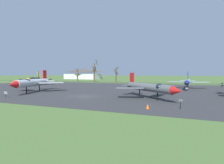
{
  "coord_description": "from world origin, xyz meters",
  "views": [
    {
      "loc": [
        15.59,
        -26.31,
        3.96
      ],
      "look_at": [
        0.2,
        13.08,
        1.9
      ],
      "focal_mm": 28.29,
      "sensor_mm": 36.0,
      "label": 1
    }
  ],
  "objects_px": {
    "info_placard_front_left": "(187,89)",
    "jet_fighter_rear_left": "(32,82)",
    "info_placard_rear_left": "(6,94)",
    "info_placard_front_right": "(180,103)",
    "visitor_building": "(83,74)",
    "jet_fighter_front_right": "(149,87)",
    "info_placard_rear_center": "(27,85)",
    "jet_fighter_front_left": "(187,82)",
    "traffic_cone": "(148,107)",
    "jet_fighter_rear_center": "(34,79)"
  },
  "relations": [
    {
      "from": "jet_fighter_front_left",
      "to": "jet_fighter_front_right",
      "type": "bearing_deg",
      "value": -106.2
    },
    {
      "from": "info_placard_rear_left",
      "to": "info_placard_rear_center",
      "type": "bearing_deg",
      "value": 129.68
    },
    {
      "from": "jet_fighter_front_right",
      "to": "traffic_cone",
      "type": "distance_m",
      "value": 8.26
    },
    {
      "from": "info_placard_front_right",
      "to": "visitor_building",
      "type": "relative_size",
      "value": 0.04
    },
    {
      "from": "info_placard_front_left",
      "to": "info_placard_rear_center",
      "type": "xyz_separation_m",
      "value": [
        -43.12,
        -2.83,
        0.16
      ]
    },
    {
      "from": "jet_fighter_front_right",
      "to": "info_placard_front_right",
      "type": "xyz_separation_m",
      "value": [
        4.53,
        -6.87,
        -1.16
      ]
    },
    {
      "from": "info_placard_rear_center",
      "to": "jet_fighter_rear_left",
      "type": "relative_size",
      "value": 0.07
    },
    {
      "from": "jet_fighter_front_right",
      "to": "info_placard_rear_center",
      "type": "height_order",
      "value": "jet_fighter_front_right"
    },
    {
      "from": "visitor_building",
      "to": "traffic_cone",
      "type": "xyz_separation_m",
      "value": [
        61.08,
        -89.16,
        -3.35
      ]
    },
    {
      "from": "info_placard_front_right",
      "to": "info_placard_rear_center",
      "type": "height_order",
      "value": "info_placard_rear_center"
    },
    {
      "from": "jet_fighter_rear_center",
      "to": "jet_fighter_rear_left",
      "type": "bearing_deg",
      "value": -45.27
    },
    {
      "from": "info_placard_front_left",
      "to": "jet_fighter_rear_left",
      "type": "bearing_deg",
      "value": -155.78
    },
    {
      "from": "info_placard_rear_center",
      "to": "visitor_building",
      "type": "xyz_separation_m",
      "value": [
        -22.57,
        69.89,
        2.94
      ]
    },
    {
      "from": "jet_fighter_rear_center",
      "to": "info_placard_front_left",
      "type": "bearing_deg",
      "value": -4.47
    },
    {
      "from": "jet_fighter_rear_left",
      "to": "visitor_building",
      "type": "bearing_deg",
      "value": 113.89
    },
    {
      "from": "jet_fighter_rear_left",
      "to": "jet_fighter_rear_center",
      "type": "bearing_deg",
      "value": 134.73
    },
    {
      "from": "info_placard_rear_left",
      "to": "info_placard_front_right",
      "type": "bearing_deg",
      "value": 0.62
    },
    {
      "from": "jet_fighter_front_left",
      "to": "info_placard_front_left",
      "type": "bearing_deg",
      "value": -92.71
    },
    {
      "from": "info_placard_rear_center",
      "to": "visitor_building",
      "type": "distance_m",
      "value": 73.51
    },
    {
      "from": "info_placard_rear_left",
      "to": "traffic_cone",
      "type": "xyz_separation_m",
      "value": [
        23.25,
        -0.88,
        -0.35
      ]
    },
    {
      "from": "jet_fighter_front_right",
      "to": "jet_fighter_rear_center",
      "type": "relative_size",
      "value": 0.8
    },
    {
      "from": "info_placard_front_left",
      "to": "traffic_cone",
      "type": "relative_size",
      "value": 1.49
    },
    {
      "from": "info_placard_front_left",
      "to": "info_placard_front_right",
      "type": "distance_m",
      "value": 20.97
    },
    {
      "from": "info_placard_front_left",
      "to": "visitor_building",
      "type": "distance_m",
      "value": 93.93
    },
    {
      "from": "info_placard_front_right",
      "to": "jet_fighter_rear_left",
      "type": "xyz_separation_m",
      "value": [
        -28.78,
        7.43,
        1.43
      ]
    },
    {
      "from": "jet_fighter_rear_center",
      "to": "info_placard_rear_left",
      "type": "relative_size",
      "value": 13.27
    },
    {
      "from": "jet_fighter_front_right",
      "to": "info_placard_rear_left",
      "type": "relative_size",
      "value": 10.61
    },
    {
      "from": "info_placard_rear_left",
      "to": "visitor_building",
      "type": "distance_m",
      "value": 96.09
    },
    {
      "from": "jet_fighter_front_left",
      "to": "info_placard_rear_left",
      "type": "height_order",
      "value": "jet_fighter_front_left"
    },
    {
      "from": "info_placard_front_left",
      "to": "info_placard_rear_center",
      "type": "bearing_deg",
      "value": -176.25
    },
    {
      "from": "info_placard_rear_center",
      "to": "jet_fighter_rear_left",
      "type": "xyz_separation_m",
      "value": [
        13.11,
        -10.67,
        1.39
      ]
    },
    {
      "from": "info_placard_front_right",
      "to": "jet_fighter_rear_center",
      "type": "bearing_deg",
      "value": 151.75
    },
    {
      "from": "info_placard_front_left",
      "to": "jet_fighter_rear_left",
      "type": "distance_m",
      "value": 32.94
    },
    {
      "from": "traffic_cone",
      "to": "info_placard_rear_center",
      "type": "bearing_deg",
      "value": 153.41
    },
    {
      "from": "jet_fighter_rear_center",
      "to": "traffic_cone",
      "type": "height_order",
      "value": "jet_fighter_rear_center"
    },
    {
      "from": "jet_fighter_front_right",
      "to": "jet_fighter_rear_left",
      "type": "relative_size",
      "value": 0.73
    },
    {
      "from": "info_placard_rear_center",
      "to": "jet_fighter_rear_left",
      "type": "height_order",
      "value": "jet_fighter_rear_left"
    },
    {
      "from": "jet_fighter_rear_center",
      "to": "visitor_building",
      "type": "relative_size",
      "value": 0.5
    },
    {
      "from": "jet_fighter_rear_left",
      "to": "traffic_cone",
      "type": "height_order",
      "value": "jet_fighter_rear_left"
    },
    {
      "from": "info_placard_front_right",
      "to": "info_placard_rear_left",
      "type": "xyz_separation_m",
      "value": [
        -26.63,
        -0.29,
        -0.02
      ]
    },
    {
      "from": "info_placard_front_right",
      "to": "traffic_cone",
      "type": "relative_size",
      "value": 1.86
    },
    {
      "from": "info_placard_front_left",
      "to": "info_placard_front_right",
      "type": "relative_size",
      "value": 0.8
    },
    {
      "from": "info_placard_front_left",
      "to": "info_placard_front_right",
      "type": "bearing_deg",
      "value": -93.36
    },
    {
      "from": "info_placard_rear_center",
      "to": "info_placard_front_left",
      "type": "bearing_deg",
      "value": 3.75
    },
    {
      "from": "jet_fighter_front_right",
      "to": "info_placard_front_right",
      "type": "relative_size",
      "value": 9.9
    },
    {
      "from": "jet_fighter_front_left",
      "to": "info_placard_rear_center",
      "type": "bearing_deg",
      "value": -167.39
    },
    {
      "from": "jet_fighter_front_left",
      "to": "info_placard_front_right",
      "type": "bearing_deg",
      "value": -93.2
    },
    {
      "from": "jet_fighter_front_left",
      "to": "jet_fighter_rear_left",
      "type": "height_order",
      "value": "jet_fighter_rear_left"
    },
    {
      "from": "jet_fighter_front_left",
      "to": "jet_fighter_rear_left",
      "type": "distance_m",
      "value": 36.55
    },
    {
      "from": "info_placard_rear_left",
      "to": "traffic_cone",
      "type": "relative_size",
      "value": 1.74
    }
  ]
}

